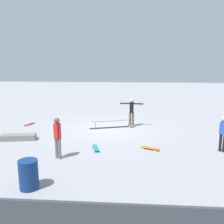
% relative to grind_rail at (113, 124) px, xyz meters
% --- Properties ---
extents(ground_plane, '(60.00, 60.00, 0.00)m').
position_rel_grind_rail_xyz_m(ground_plane, '(0.21, 0.23, -0.18)').
color(ground_plane, '#9E9EA3').
extents(grind_rail, '(2.57, 1.00, 0.42)m').
position_rel_grind_rail_xyz_m(grind_rail, '(0.00, 0.00, 0.00)').
color(grind_rail, black).
rests_on(grind_rail, ground_plane).
extents(skate_ledge, '(1.69, 0.76, 0.27)m').
position_rel_grind_rail_xyz_m(skate_ledge, '(4.33, 2.55, -0.05)').
color(skate_ledge, gray).
rests_on(skate_ledge, ground_plane).
extents(skater_main, '(1.31, 0.22, 1.63)m').
position_rel_grind_rail_xyz_m(skater_main, '(-1.05, -0.30, 0.76)').
color(skater_main, brown).
rests_on(skater_main, ground_plane).
extents(skateboard_main, '(0.40, 0.82, 0.09)m').
position_rel_grind_rail_xyz_m(skateboard_main, '(-1.00, -0.41, -0.11)').
color(skateboard_main, tan).
rests_on(skateboard_main, ground_plane).
extents(bystander_red_shirt, '(0.35, 0.27, 1.61)m').
position_rel_grind_rail_xyz_m(bystander_red_shirt, '(1.77, 4.63, 0.73)').
color(bystander_red_shirt, slate).
rests_on(bystander_red_shirt, ground_plane).
extents(bystander_blue_shirt, '(0.30, 0.27, 1.51)m').
position_rel_grind_rail_xyz_m(bystander_blue_shirt, '(-4.78, 3.41, 0.67)').
color(bystander_blue_shirt, black).
rests_on(bystander_blue_shirt, ground_plane).
extents(loose_skateboard_teal, '(0.42, 0.82, 0.09)m').
position_rel_grind_rail_xyz_m(loose_skateboard_teal, '(0.47, 3.56, -0.11)').
color(loose_skateboard_teal, teal).
rests_on(loose_skateboard_teal, ground_plane).
extents(loose_skateboard_pink, '(0.49, 0.82, 0.09)m').
position_rel_grind_rail_xyz_m(loose_skateboard_pink, '(4.94, -0.25, -0.11)').
color(loose_skateboard_pink, '#E05993').
rests_on(loose_skateboard_pink, ground_plane).
extents(loose_skateboard_orange, '(0.81, 0.51, 0.09)m').
position_rel_grind_rail_xyz_m(loose_skateboard_orange, '(-1.84, 3.39, -0.11)').
color(loose_skateboard_orange, orange).
rests_on(loose_skateboard_orange, ground_plane).
extents(trash_bin, '(0.56, 0.56, 0.88)m').
position_rel_grind_rail_xyz_m(trash_bin, '(1.97, 6.93, 0.26)').
color(trash_bin, navy).
rests_on(trash_bin, ground_plane).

